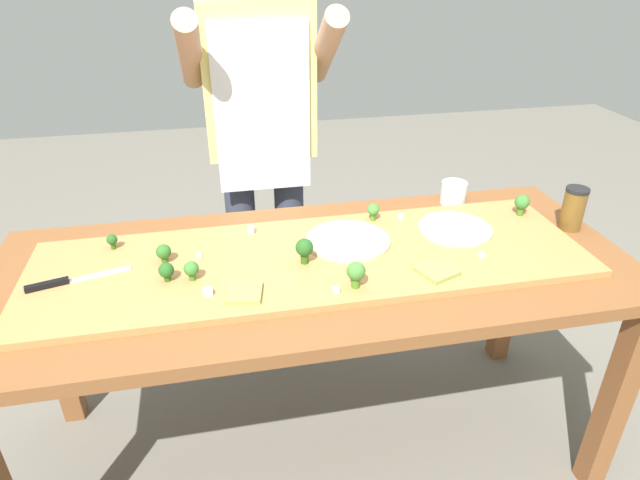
% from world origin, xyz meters
% --- Properties ---
extents(ground_plane, '(8.00, 8.00, 0.00)m').
position_xyz_m(ground_plane, '(0.00, 0.00, 0.00)').
color(ground_plane, '#6B665B').
extents(prep_table, '(1.89, 0.78, 0.78)m').
position_xyz_m(prep_table, '(0.00, 0.00, 0.68)').
color(prep_table, brown).
rests_on(prep_table, ground).
extents(cutting_board, '(1.63, 0.50, 0.02)m').
position_xyz_m(cutting_board, '(-0.01, -0.00, 0.79)').
color(cutting_board, '#B27F47').
rests_on(cutting_board, prep_table).
extents(chefs_knife, '(0.27, 0.09, 0.02)m').
position_xyz_m(chefs_knife, '(-0.70, -0.01, 0.81)').
color(chefs_knife, '#B7BABF').
rests_on(chefs_knife, cutting_board).
extents(pizza_whole_cheese_artichoke, '(0.24, 0.24, 0.02)m').
position_xyz_m(pizza_whole_cheese_artichoke, '(0.47, 0.07, 0.81)').
color(pizza_whole_cheese_artichoke, beige).
rests_on(pizza_whole_cheese_artichoke, cutting_board).
extents(pizza_whole_white_garlic, '(0.26, 0.26, 0.02)m').
position_xyz_m(pizza_whole_white_garlic, '(0.12, 0.07, 0.81)').
color(pizza_whole_white_garlic, beige).
rests_on(pizza_whole_white_garlic, cutting_board).
extents(pizza_slice_near_left, '(0.12, 0.12, 0.01)m').
position_xyz_m(pizza_slice_near_left, '(0.32, -0.16, 0.81)').
color(pizza_slice_near_left, '#899E4C').
rests_on(pizza_slice_near_left, cutting_board).
extents(pizza_slice_center, '(0.11, 0.11, 0.01)m').
position_xyz_m(pizza_slice_center, '(-0.22, -0.16, 0.81)').
color(pizza_slice_center, '#899E4C').
rests_on(pizza_slice_center, cutting_board).
extents(broccoli_floret_front_right, '(0.05, 0.05, 0.08)m').
position_xyz_m(broccoli_floret_front_right, '(-0.04, -0.03, 0.85)').
color(broccoli_floret_front_right, '#2C5915').
rests_on(broccoli_floret_front_right, cutting_board).
extents(broccoli_floret_center_right, '(0.03, 0.03, 0.05)m').
position_xyz_m(broccoli_floret_center_right, '(-0.59, 0.17, 0.83)').
color(broccoli_floret_center_right, '#2C5915').
rests_on(broccoli_floret_center_right, cutting_board).
extents(broccoli_floret_back_right, '(0.05, 0.05, 0.07)m').
position_xyz_m(broccoli_floret_back_right, '(0.73, 0.13, 0.85)').
color(broccoli_floret_back_right, '#3F7220').
rests_on(broccoli_floret_back_right, cutting_board).
extents(broccoli_floret_front_mid, '(0.04, 0.04, 0.05)m').
position_xyz_m(broccoli_floret_front_mid, '(-0.42, -0.05, 0.83)').
color(broccoli_floret_front_mid, '#2C5915').
rests_on(broccoli_floret_front_mid, cutting_board).
extents(broccoli_floret_back_left, '(0.04, 0.04, 0.06)m').
position_xyz_m(broccoli_floret_back_left, '(-0.43, 0.06, 0.84)').
color(broccoli_floret_back_left, '#366618').
rests_on(broccoli_floret_back_left, cutting_board).
extents(broccoli_floret_center_left, '(0.04, 0.04, 0.06)m').
position_xyz_m(broccoli_floret_center_left, '(-0.35, -0.06, 0.84)').
color(broccoli_floret_center_left, '#3F7220').
rests_on(broccoli_floret_center_left, cutting_board).
extents(broccoli_floret_front_left, '(0.05, 0.05, 0.08)m').
position_xyz_m(broccoli_floret_front_left, '(0.08, -0.18, 0.85)').
color(broccoli_floret_front_left, '#487A23').
rests_on(broccoli_floret_front_left, cutting_board).
extents(broccoli_floret_back_mid, '(0.04, 0.04, 0.06)m').
position_xyz_m(broccoli_floret_back_mid, '(0.23, 0.19, 0.84)').
color(broccoli_floret_back_mid, '#487A23').
rests_on(broccoli_floret_back_mid, cutting_board).
extents(cheese_crumble_a, '(0.02, 0.02, 0.02)m').
position_xyz_m(cheese_crumble_a, '(0.33, 0.18, 0.81)').
color(cheese_crumble_a, silver).
rests_on(cheese_crumble_a, cutting_board).
extents(cheese_crumble_b, '(0.02, 0.02, 0.02)m').
position_xyz_m(cheese_crumble_b, '(0.02, -0.20, 0.81)').
color(cheese_crumble_b, white).
rests_on(cheese_crumble_b, cutting_board).
extents(cheese_crumble_c, '(0.03, 0.03, 0.02)m').
position_xyz_m(cheese_crumble_c, '(-0.31, -0.14, 0.81)').
color(cheese_crumble_c, white).
rests_on(cheese_crumble_c, cutting_board).
extents(cheese_crumble_d, '(0.03, 0.03, 0.02)m').
position_xyz_m(cheese_crumble_d, '(-0.17, 0.18, 0.81)').
color(cheese_crumble_d, silver).
rests_on(cheese_crumble_d, cutting_board).
extents(cheese_crumble_e, '(0.02, 0.02, 0.01)m').
position_xyz_m(cheese_crumble_e, '(-0.34, 0.06, 0.81)').
color(cheese_crumble_e, white).
rests_on(cheese_crumble_e, cutting_board).
extents(cheese_crumble_f, '(0.02, 0.02, 0.01)m').
position_xyz_m(cheese_crumble_f, '(0.48, -0.10, 0.81)').
color(cheese_crumble_f, white).
rests_on(cheese_crumble_f, cutting_board).
extents(flour_cup, '(0.09, 0.09, 0.08)m').
position_xyz_m(flour_cup, '(0.57, 0.31, 0.82)').
color(flour_cup, white).
rests_on(flour_cup, prep_table).
extents(sauce_jar, '(0.07, 0.07, 0.14)m').
position_xyz_m(sauce_jar, '(0.87, 0.04, 0.85)').
color(sauce_jar, brown).
rests_on(sauce_jar, prep_table).
extents(cook_center, '(0.54, 0.39, 1.67)m').
position_xyz_m(cook_center, '(-0.08, 0.65, 1.00)').
color(cook_center, '#333847').
rests_on(cook_center, ground).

